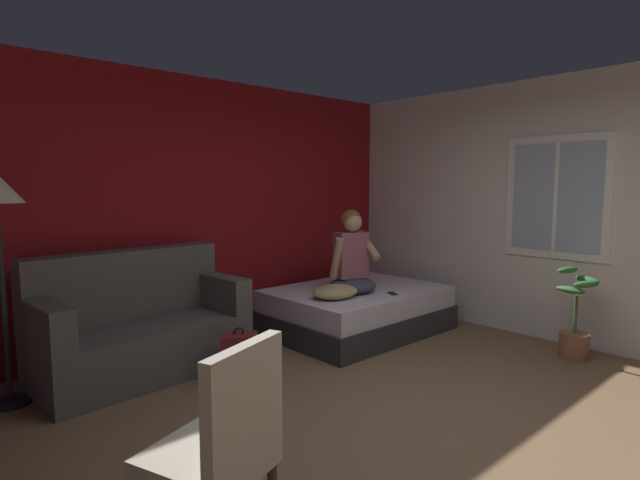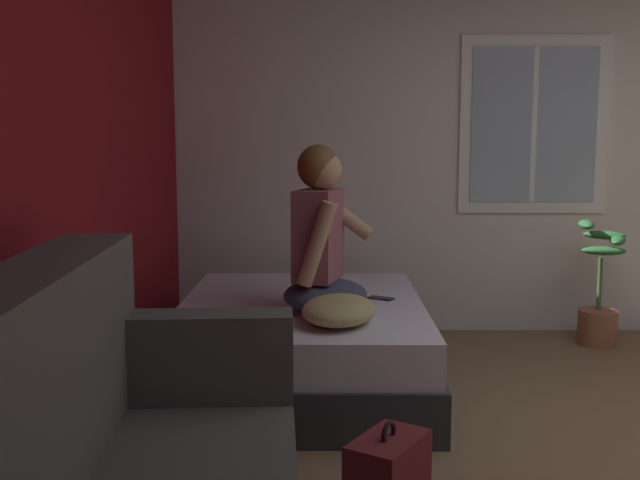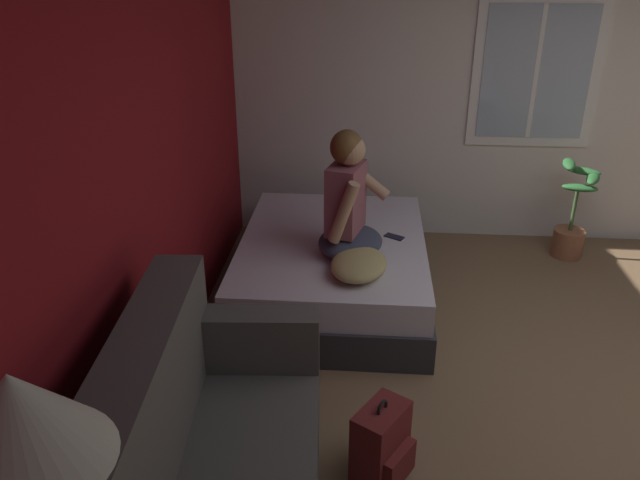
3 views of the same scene
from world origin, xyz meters
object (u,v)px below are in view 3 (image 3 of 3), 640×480
object	(u,v)px
bed	(333,268)
potted_plant	(572,224)
floor_lamp	(34,480)
backpack	(382,444)
cell_phone	(394,237)
throw_pillow	(359,264)
person_seated	(348,205)

from	to	relation	value
bed	potted_plant	xyz separation A→B (m)	(0.85, -1.98, 0.07)
floor_lamp	potted_plant	xyz separation A→B (m)	(4.09, -2.41, -1.13)
backpack	floor_lamp	bearing A→B (deg)	151.93
cell_phone	floor_lamp	xyz separation A→B (m)	(-3.30, 0.88, 0.94)
backpack	cell_phone	world-z (taller)	cell_phone
throw_pillow	bed	bearing A→B (deg)	21.02
backpack	throw_pillow	bearing A→B (deg)	7.12
backpack	potted_plant	xyz separation A→B (m)	(2.61, -1.62, 0.11)
bed	backpack	xyz separation A→B (m)	(-1.76, -0.35, -0.04)
person_seated	floor_lamp	xyz separation A→B (m)	(-3.04, 0.55, 0.59)
bed	cell_phone	size ratio (longest dim) A/B	12.93
throw_pillow	cell_phone	bearing A→B (deg)	-22.97
throw_pillow	potted_plant	distance (m)	2.26
bed	person_seated	world-z (taller)	person_seated
bed	throw_pillow	xyz separation A→B (m)	(-0.52, -0.20, 0.31)
throw_pillow	cell_phone	size ratio (longest dim) A/B	3.33
person_seated	potted_plant	xyz separation A→B (m)	(1.05, -1.86, -0.53)
bed	person_seated	bearing A→B (deg)	-149.92
throw_pillow	potted_plant	xyz separation A→B (m)	(1.37, -1.78, -0.25)
bed	floor_lamp	xyz separation A→B (m)	(-3.24, 0.43, 1.19)
throw_pillow	cell_phone	world-z (taller)	throw_pillow
bed	floor_lamp	distance (m)	3.48
potted_plant	cell_phone	bearing A→B (deg)	117.14
bed	cell_phone	xyz separation A→B (m)	(0.07, -0.45, 0.25)
backpack	floor_lamp	distance (m)	2.08
floor_lamp	potted_plant	distance (m)	4.88
person_seated	bed	bearing A→B (deg)	30.08
throw_pillow	person_seated	bearing A→B (deg)	14.82
bed	throw_pillow	world-z (taller)	throw_pillow
backpack	bed	bearing A→B (deg)	11.41
cell_phone	throw_pillow	bearing A→B (deg)	7.89
cell_phone	backpack	bearing A→B (deg)	27.88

